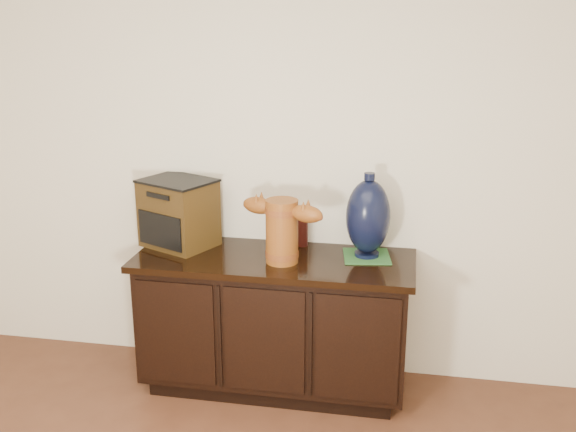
% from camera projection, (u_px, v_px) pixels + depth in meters
% --- Properties ---
extents(room, '(5.00, 5.00, 5.00)m').
position_uv_depth(room, '(33.00, 396.00, 1.26)').
color(room, '#522D1C').
rests_on(room, ground).
extents(sideboard, '(1.46, 0.56, 0.75)m').
position_uv_depth(sideboard, '(275.00, 322.00, 3.62)').
color(sideboard, black).
rests_on(sideboard, ground).
extents(terracotta_vessel, '(0.46, 0.24, 0.33)m').
position_uv_depth(terracotta_vessel, '(282.00, 227.00, 3.40)').
color(terracotta_vessel, '#93501A').
rests_on(terracotta_vessel, sideboard).
extents(tv_radio, '(0.46, 0.42, 0.37)m').
position_uv_depth(tv_radio, '(179.00, 213.00, 3.64)').
color(tv_radio, '#39270E').
rests_on(tv_radio, sideboard).
extents(green_mat, '(0.27, 0.27, 0.01)m').
position_uv_depth(green_mat, '(367.00, 256.00, 3.52)').
color(green_mat, '#2E662E').
rests_on(green_mat, sideboard).
extents(lamp_base, '(0.26, 0.26, 0.44)m').
position_uv_depth(lamp_base, '(368.00, 217.00, 3.46)').
color(lamp_base, black).
rests_on(lamp_base, green_mat).
extents(spray_can, '(0.06, 0.06, 0.18)m').
position_uv_depth(spray_can, '(302.00, 230.00, 3.66)').
color(spray_can, '#56140E').
rests_on(spray_can, sideboard).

